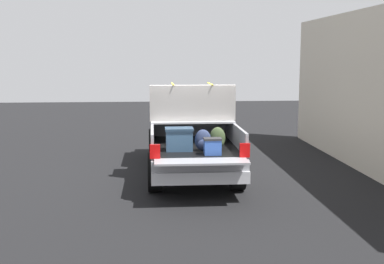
% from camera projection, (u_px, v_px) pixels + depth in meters
% --- Properties ---
extents(ground_plane, '(40.00, 40.00, 0.00)m').
position_uv_depth(ground_plane, '(190.00, 172.00, 12.46)').
color(ground_plane, black).
extents(pickup_truck, '(6.05, 2.06, 2.23)m').
position_uv_depth(pickup_truck, '(189.00, 131.00, 12.69)').
color(pickup_truck, gray).
rests_on(pickup_truck, ground_plane).
extents(building_facade, '(11.51, 0.36, 4.02)m').
position_uv_depth(building_facade, '(377.00, 92.00, 11.85)').
color(building_facade, beige).
rests_on(building_facade, ground_plane).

